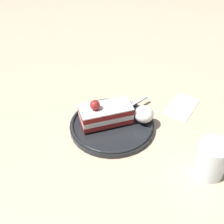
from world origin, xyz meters
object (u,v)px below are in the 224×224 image
dessert_plate (112,125)px  folded_napkin (182,107)px  fork (130,106)px  whipped_cream_dollop (144,114)px  cake_slice (105,114)px  drink_glass_near (211,160)px

dessert_plate → folded_napkin: bearing=-86.3°
dessert_plate → fork: 0.07m
folded_napkin → whipped_cream_dollop: bearing=104.6°
fork → folded_napkin: bearing=-100.7°
cake_slice → whipped_cream_dollop: (-0.03, -0.08, -0.00)m
cake_slice → dessert_plate: bearing=-121.9°
drink_glass_near → folded_napkin: bearing=-17.1°
cake_slice → drink_glass_near: cake_slice is taller
dessert_plate → fork: fork is taller
dessert_plate → cake_slice: bearing=58.1°
fork → folded_napkin: size_ratio=1.01×
drink_glass_near → folded_napkin: drink_glass_near is taller
drink_glass_near → folded_napkin: (0.20, -0.06, -0.03)m
dessert_plate → drink_glass_near: size_ratio=2.62×
dessert_plate → whipped_cream_dollop: 0.08m
cake_slice → whipped_cream_dollop: 0.09m
cake_slice → drink_glass_near: bearing=-142.9°
cake_slice → folded_napkin: (0.00, -0.21, -0.04)m
fork → drink_glass_near: drink_glass_near is taller
cake_slice → fork: cake_slice is taller
drink_glass_near → whipped_cream_dollop: bearing=20.8°
dessert_plate → drink_glass_near: bearing=-144.3°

